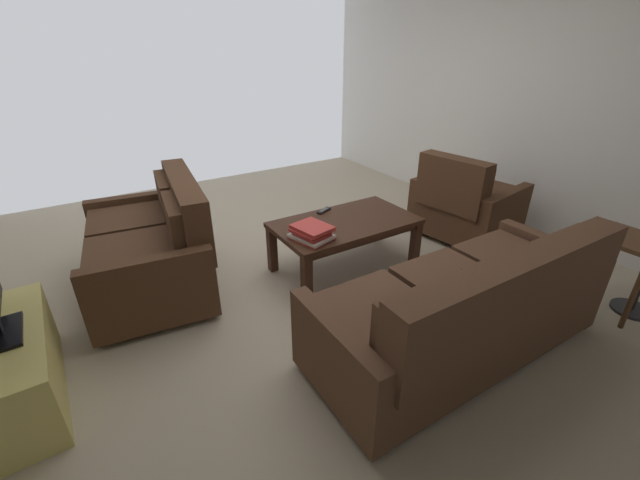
% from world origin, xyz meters
% --- Properties ---
extents(ground_plane, '(4.96, 5.86, 0.01)m').
position_xyz_m(ground_plane, '(0.00, 0.00, -0.00)').
color(ground_plane, '#B7A88E').
extents(wall_left, '(0.12, 5.86, 2.64)m').
position_xyz_m(wall_left, '(-2.48, 0.00, 1.32)').
color(wall_left, white).
rests_on(wall_left, ground).
extents(sofa_main, '(1.95, 0.84, 0.84)m').
position_xyz_m(sofa_main, '(-0.27, 1.47, 0.36)').
color(sofa_main, black).
rests_on(sofa_main, ground).
extents(loveseat_near, '(1.01, 1.48, 0.88)m').
position_xyz_m(loveseat_near, '(1.16, -0.41, 0.37)').
color(loveseat_near, black).
rests_on(loveseat_near, ground).
extents(coffee_table, '(1.21, 0.67, 0.45)m').
position_xyz_m(coffee_table, '(-0.29, 0.17, 0.39)').
color(coffee_table, '#3D2316').
rests_on(coffee_table, ground).
extents(end_table, '(0.41, 0.41, 0.59)m').
position_xyz_m(end_table, '(-1.63, 1.73, 0.47)').
color(end_table, brown).
rests_on(end_table, ground).
extents(tv_stand, '(0.41, 1.01, 0.45)m').
position_xyz_m(tv_stand, '(2.09, 0.41, 0.22)').
color(tv_stand, '#D8C666').
rests_on(tv_stand, ground).
extents(armchair_side, '(0.92, 0.98, 0.88)m').
position_xyz_m(armchair_side, '(-1.66, 0.29, 0.36)').
color(armchair_side, black).
rests_on(armchair_side, ground).
extents(book_stack, '(0.32, 0.35, 0.11)m').
position_xyz_m(book_stack, '(0.14, 0.32, 0.51)').
color(book_stack, '#C63833').
rests_on(book_stack, coffee_table).
extents(tv_remote, '(0.16, 0.10, 0.02)m').
position_xyz_m(tv_remote, '(-0.24, -0.10, 0.46)').
color(tv_remote, black).
rests_on(tv_remote, coffee_table).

